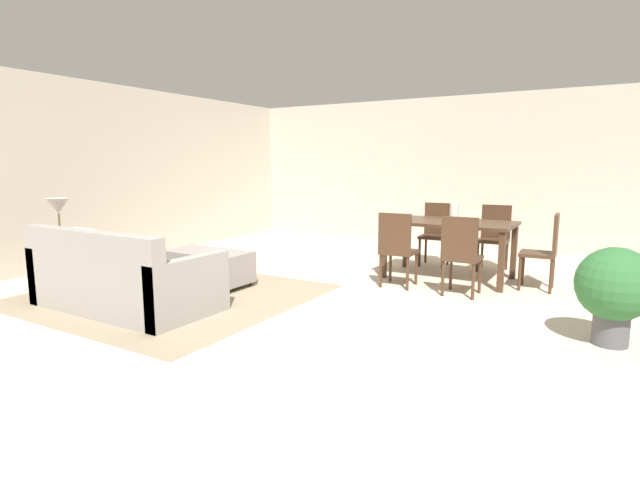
{
  "coord_description": "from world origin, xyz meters",
  "views": [
    {
      "loc": [
        2.29,
        -4.16,
        1.5
      ],
      "look_at": [
        -0.77,
        0.95,
        0.55
      ],
      "focal_mm": 27.91,
      "sensor_mm": 36.0,
      "label": 1
    }
  ],
  "objects": [
    {
      "name": "ground_plane",
      "position": [
        0.0,
        0.0,
        0.0
      ],
      "size": [
        10.8,
        10.8,
        0.0
      ],
      "primitive_type": "plane",
      "color": "beige"
    },
    {
      "name": "wall_back",
      "position": [
        0.0,
        5.0,
        1.35
      ],
      "size": [
        9.0,
        0.12,
        2.7
      ],
      "primitive_type": "cube",
      "color": "#BCB2A0",
      "rests_on": "ground_plane"
    },
    {
      "name": "wall_left",
      "position": [
        -4.5,
        0.5,
        1.35
      ],
      "size": [
        0.12,
        11.0,
        2.7
      ],
      "primitive_type": "cube",
      "color": "#BCB2A0",
      "rests_on": "ground_plane"
    },
    {
      "name": "area_rug",
      "position": [
        -2.04,
        -0.27,
        0.0
      ],
      "size": [
        3.0,
        2.8,
        0.01
      ],
      "primitive_type": "cube",
      "color": "gray",
      "rests_on": "ground_plane"
    },
    {
      "name": "couch",
      "position": [
        -2.07,
        -0.89,
        0.29
      ],
      "size": [
        1.97,
        0.98,
        0.86
      ],
      "color": "gray",
      "rests_on": "ground_plane"
    },
    {
      "name": "ottoman_table",
      "position": [
        -2.01,
        0.3,
        0.25
      ],
      "size": [
        1.08,
        0.57,
        0.43
      ],
      "color": "gray",
      "rests_on": "ground_plane"
    },
    {
      "name": "side_table",
      "position": [
        -3.35,
        -0.74,
        0.45
      ],
      "size": [
        0.4,
        0.4,
        0.57
      ],
      "color": "brown",
      "rests_on": "ground_plane"
    },
    {
      "name": "table_lamp",
      "position": [
        -3.35,
        -0.74,
        0.98
      ],
      "size": [
        0.26,
        0.26,
        0.53
      ],
      "color": "brown",
      "rests_on": "side_table"
    },
    {
      "name": "dining_table",
      "position": [
        0.44,
        2.22,
        0.67
      ],
      "size": [
        1.61,
        0.93,
        0.76
      ],
      "color": "#422B1C",
      "rests_on": "ground_plane"
    },
    {
      "name": "dining_chair_near_left",
      "position": [
        0.04,
        1.4,
        0.52
      ],
      "size": [
        0.42,
        0.42,
        0.92
      ],
      "color": "#422B1C",
      "rests_on": "ground_plane"
    },
    {
      "name": "dining_chair_near_right",
      "position": [
        0.82,
        1.39,
        0.52
      ],
      "size": [
        0.41,
        0.41,
        0.92
      ],
      "color": "#422B1C",
      "rests_on": "ground_plane"
    },
    {
      "name": "dining_chair_far_left",
      "position": [
        0.01,
        3.01,
        0.52
      ],
      "size": [
        0.43,
        0.43,
        0.92
      ],
      "color": "#422B1C",
      "rests_on": "ground_plane"
    },
    {
      "name": "dining_chair_far_right",
      "position": [
        0.83,
        3.08,
        0.52
      ],
      "size": [
        0.42,
        0.42,
        0.92
      ],
      "color": "#422B1C",
      "rests_on": "ground_plane"
    },
    {
      "name": "dining_chair_head_east",
      "position": [
        1.61,
        2.19,
        0.52
      ],
      "size": [
        0.42,
        0.42,
        0.92
      ],
      "color": "#422B1C",
      "rests_on": "ground_plane"
    },
    {
      "name": "vase_centerpiece",
      "position": [
        0.5,
        2.17,
        0.88
      ],
      "size": [
        0.11,
        0.11,
        0.23
      ],
      "primitive_type": "cylinder",
      "color": "silver",
      "rests_on": "dining_table"
    },
    {
      "name": "potted_plant",
      "position": [
        2.33,
        0.5,
        0.49
      ],
      "size": [
        0.61,
        0.61,
        0.83
      ],
      "color": "#4C4C51",
      "rests_on": "ground_plane"
    }
  ]
}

